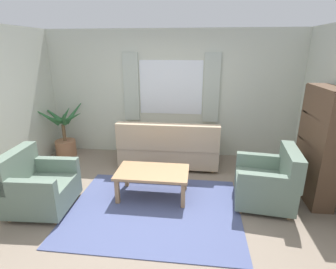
# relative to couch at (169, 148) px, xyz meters

# --- Properties ---
(ground_plane) EXTENTS (6.24, 6.24, 0.00)m
(ground_plane) POSITION_rel_couch_xyz_m (-0.04, -1.54, -0.37)
(ground_plane) COLOR gray
(wall_back) EXTENTS (5.32, 0.12, 2.60)m
(wall_back) POSITION_rel_couch_xyz_m (-0.04, 0.72, 0.93)
(wall_back) COLOR beige
(wall_back) RESTS_ON ground_plane
(window_with_curtains) EXTENTS (1.98, 0.07, 1.40)m
(window_with_curtains) POSITION_rel_couch_xyz_m (-0.04, 0.64, 1.08)
(window_with_curtains) COLOR white
(area_rug) EXTENTS (2.44, 1.91, 0.01)m
(area_rug) POSITION_rel_couch_xyz_m (-0.04, -1.54, -0.36)
(area_rug) COLOR #4C5684
(area_rug) RESTS_ON ground_plane
(couch) EXTENTS (1.90, 0.82, 0.92)m
(couch) POSITION_rel_couch_xyz_m (0.00, 0.00, 0.00)
(couch) COLOR tan
(couch) RESTS_ON ground_plane
(armchair_left) EXTENTS (0.86, 0.88, 0.88)m
(armchair_left) POSITION_rel_couch_xyz_m (-1.69, -1.68, -0.01)
(armchair_left) COLOR slate
(armchair_left) RESTS_ON ground_plane
(armchair_right) EXTENTS (0.91, 0.93, 0.88)m
(armchair_right) POSITION_rel_couch_xyz_m (1.61, -1.17, -0.01)
(armchair_right) COLOR slate
(armchair_right) RESTS_ON ground_plane
(coffee_table) EXTENTS (1.10, 0.64, 0.44)m
(coffee_table) POSITION_rel_couch_xyz_m (-0.12, -1.18, 0.01)
(coffee_table) COLOR #A87F56
(coffee_table) RESTS_ON ground_plane
(potted_plant) EXTENTS (1.12, 1.09, 1.18)m
(potted_plant) POSITION_rel_couch_xyz_m (-2.27, 0.21, 0.10)
(potted_plant) COLOR #9E6B4C
(potted_plant) RESTS_ON ground_plane
(bookshelf) EXTENTS (0.30, 0.94, 1.72)m
(bookshelf) POSITION_rel_couch_xyz_m (2.31, -0.93, 0.51)
(bookshelf) COLOR brown
(bookshelf) RESTS_ON ground_plane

